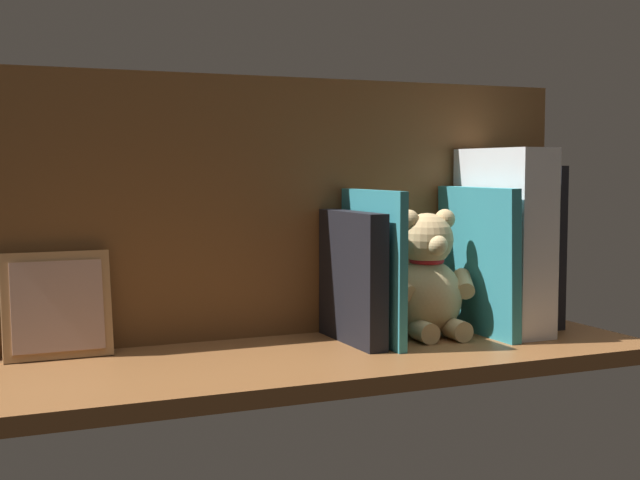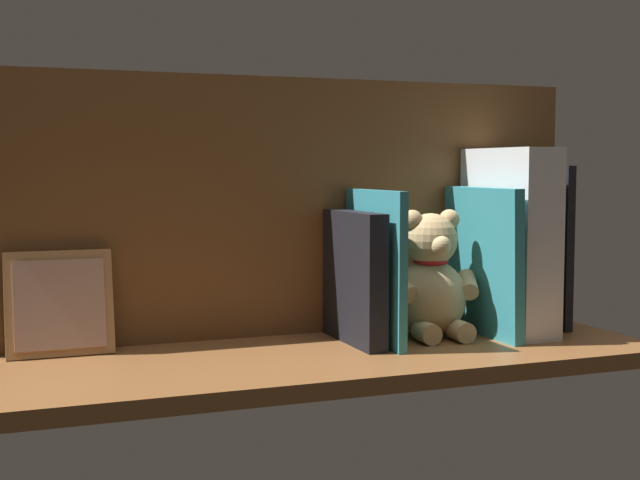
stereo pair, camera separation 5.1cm
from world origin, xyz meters
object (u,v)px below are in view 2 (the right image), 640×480
at_px(dictionary_thick_white, 509,241).
at_px(picture_frame_leaning, 60,304).
at_px(teddy_bear, 431,281).
at_px(book_0, 545,246).

height_order(dictionary_thick_white, picture_frame_leaning, dictionary_thick_white).
bearing_deg(teddy_bear, picture_frame_leaning, -3.05).
bearing_deg(dictionary_thick_white, teddy_bear, -3.67).
height_order(teddy_bear, picture_frame_leaning, teddy_bear).
relative_size(teddy_bear, picture_frame_leaning, 1.34).
distance_m(dictionary_thick_white, picture_frame_leaning, 0.65).
xyz_separation_m(dictionary_thick_white, teddy_bear, (0.13, -0.01, -0.06)).
bearing_deg(book_0, teddy_bear, 5.42).
distance_m(dictionary_thick_white, teddy_bear, 0.14).
bearing_deg(teddy_bear, book_0, -170.72).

